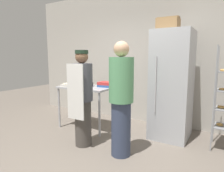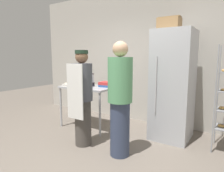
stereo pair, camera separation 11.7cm
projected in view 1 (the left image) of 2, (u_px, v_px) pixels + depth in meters
name	position (u px, v px, depth m)	size (l,w,h in m)	color
ground_plane	(92.00, 162.00, 2.90)	(14.00, 14.00, 0.00)	#6B6056
back_wall	(148.00, 56.00, 4.54)	(6.40, 0.12, 3.05)	#B7B2A8
refrigerator	(172.00, 85.00, 3.68)	(0.67, 0.77, 1.98)	#ADAFB5
prep_counter	(86.00, 92.00, 4.21)	(1.12, 0.65, 0.89)	#ADAFB5
donut_box	(69.00, 84.00, 4.21)	(0.25, 0.25, 0.29)	silver
blender_pitcher	(90.00, 81.00, 4.19)	(0.12, 0.12, 0.28)	black
binder_stack	(106.00, 84.00, 4.14)	(0.30, 0.26, 0.10)	#2D5193
cardboard_storage_box	(168.00, 24.00, 3.62)	(0.39, 0.30, 0.24)	#937047
person_baker	(82.00, 97.00, 3.33)	(0.34, 0.36, 1.62)	#47423D
person_customer	(121.00, 99.00, 2.98)	(0.37, 0.37, 1.73)	#333D56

